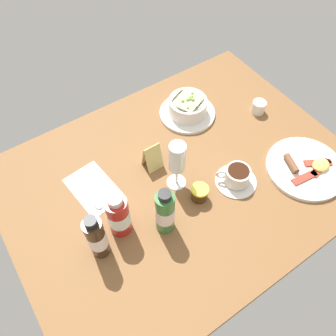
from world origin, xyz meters
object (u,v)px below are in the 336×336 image
jam_jar (198,194)px  menu_card (152,156)px  creamer_jug (259,107)px  sauce_bottle_green (165,212)px  breakfast_plate (306,168)px  wine_glass (177,159)px  sauce_bottle_brown (97,238)px  porridge_bowl (188,108)px  cutlery_setting (94,189)px  sauce_bottle_red (118,215)px  coffee_cup (237,177)px

jam_jar → menu_card: bearing=-75.7°
creamer_jug → sauce_bottle_green: size_ratio=0.31×
breakfast_plate → menu_card: menu_card is taller
wine_glass → sauce_bottle_brown: size_ratio=0.99×
jam_jar → sauce_bottle_brown: (32.53, -1.58, 5.86)cm
porridge_bowl → cutlery_setting: bearing=13.0°
cutlery_setting → menu_card: size_ratio=2.03×
wine_glass → porridge_bowl: bearing=-132.5°
sauce_bottle_green → breakfast_plate: 50.59cm
sauce_bottle_green → cutlery_setting: bearing=-63.0°
porridge_bowl → sauce_bottle_red: (42.81, 26.29, 4.29)cm
sauce_bottle_red → menu_card: 24.43cm
sauce_bottle_green → sauce_bottle_brown: sauce_bottle_brown is taller
creamer_jug → sauce_bottle_brown: sauce_bottle_brown is taller
menu_card → coffee_cup: bearing=131.9°
sauce_bottle_red → porridge_bowl: bearing=-148.4°
wine_glass → menu_card: bearing=-75.6°
cutlery_setting → wine_glass: 28.67cm
wine_glass → jam_jar: bearing=104.2°
cutlery_setting → sauce_bottle_brown: (7.35, 19.12, 8.14)cm
porridge_bowl → coffee_cup: bearing=81.8°
porridge_bowl → wine_glass: size_ratio=1.11×
jam_jar → breakfast_plate: jam_jar is taller
porridge_bowl → jam_jar: porridge_bowl is taller
jam_jar → sauce_bottle_brown: bearing=-2.8°
porridge_bowl → sauce_bottle_brown: bearing=29.9°
sauce_bottle_green → sauce_bottle_brown: 19.33cm
wine_glass → sauce_bottle_brown: bearing=12.8°
creamer_jug → wine_glass: (42.81, 8.81, 9.77)cm
sauce_bottle_brown → cutlery_setting: bearing=-111.0°
sauce_bottle_green → sauce_bottle_red: size_ratio=1.07×
porridge_bowl → coffee_cup: (4.71, 32.67, -0.65)cm
porridge_bowl → creamer_jug: 26.13cm
coffee_cup → menu_card: (18.31, -20.39, 1.97)cm
sauce_bottle_red → breakfast_plate: 62.53cm
creamer_jug → coffee_cup: bearing=35.3°
coffee_cup → wine_glass: wine_glass is taller
cutlery_setting → sauce_bottle_brown: size_ratio=1.06×
breakfast_plate → menu_card: bearing=-36.2°
porridge_bowl → sauce_bottle_red: 50.42cm
creamer_jug → breakfast_plate: size_ratio=0.22×
porridge_bowl → creamer_jug: size_ratio=3.63×
menu_card → porridge_bowl: bearing=-151.9°
porridge_bowl → cutlery_setting: porridge_bowl is taller
coffee_cup → wine_glass: size_ratio=0.72×
sauce_bottle_red → breakfast_plate: size_ratio=0.67×
coffee_cup → sauce_bottle_green: (27.16, 0.23, 5.56)cm
menu_card → jam_jar: bearing=104.3°
coffee_cup → jam_jar: bearing=-8.0°
wine_glass → sauce_bottle_green: size_ratio=1.01×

